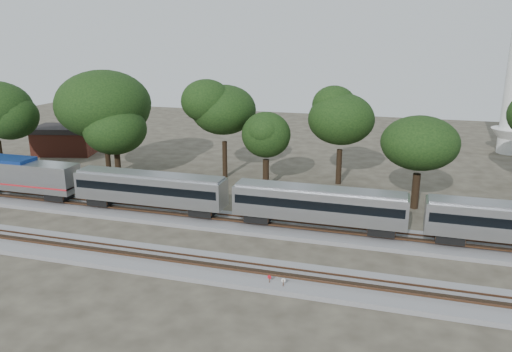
{
  "coord_description": "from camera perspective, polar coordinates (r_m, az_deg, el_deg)",
  "views": [
    {
      "loc": [
        14.47,
        -38.16,
        18.35
      ],
      "look_at": [
        1.62,
        5.0,
        5.53
      ],
      "focal_mm": 35.0,
      "sensor_mm": 36.0,
      "label": 1
    }
  ],
  "objects": [
    {
      "name": "brick_building",
      "position": [
        85.07,
        -20.88,
        3.9
      ],
      "size": [
        10.44,
        8.48,
        4.39
      ],
      "rotation": [
        0.0,
        0.0,
        0.24
      ],
      "color": "brown",
      "rests_on": "ground"
    },
    {
      "name": "tree_2",
      "position": [
        65.78,
        -15.8,
        5.11
      ],
      "size": [
        6.86,
        6.86,
        9.67
      ],
      "color": "black",
      "rests_on": "ground"
    },
    {
      "name": "tree_5",
      "position": [
        62.66,
        9.7,
        6.41
      ],
      "size": [
        8.43,
        8.43,
        11.88
      ],
      "color": "black",
      "rests_on": "ground"
    },
    {
      "name": "tree_3",
      "position": [
        64.84,
        -3.68,
        7.55
      ],
      "size": [
        9.14,
        9.14,
        12.89
      ],
      "color": "black",
      "rests_on": "ground"
    },
    {
      "name": "track_near",
      "position": [
        41.3,
        -5.82,
        -10.26
      ],
      "size": [
        160.0,
        5.0,
        0.73
      ],
      "color": "slate",
      "rests_on": "ground"
    },
    {
      "name": "switch_lever",
      "position": [
        37.79,
        4.05,
        -12.94
      ],
      "size": [
        0.53,
        0.36,
        0.3
      ],
      "primitive_type": "cube",
      "rotation": [
        0.0,
        0.0,
        -0.13
      ],
      "color": "#512D19",
      "rests_on": "ground"
    },
    {
      "name": "ground",
      "position": [
        44.75,
        -3.86,
        -8.36
      ],
      "size": [
        160.0,
        160.0,
        0.0
      ],
      "primitive_type": "plane",
      "color": "#383328",
      "rests_on": "ground"
    },
    {
      "name": "train",
      "position": [
        46.78,
        18.05,
        -4.02
      ],
      "size": [
        102.46,
        2.92,
        4.3
      ],
      "color": "#ADB0B4",
      "rests_on": "ground"
    },
    {
      "name": "switch_stand_white",
      "position": [
        37.72,
        3.13,
        -12.1
      ],
      "size": [
        0.32,
        0.12,
        1.04
      ],
      "rotation": [
        0.0,
        0.0,
        0.28
      ],
      "color": "#512D19",
      "rests_on": "ground"
    },
    {
      "name": "switch_stand_red",
      "position": [
        38.18,
        1.54,
        -11.75
      ],
      "size": [
        0.31,
        0.11,
        1.0
      ],
      "rotation": [
        0.0,
        0.0,
        -0.26
      ],
      "color": "#512D19",
      "rests_on": "ground"
    },
    {
      "name": "track_far",
      "position": [
        49.89,
        -1.46,
        -5.44
      ],
      "size": [
        160.0,
        5.0,
        0.73
      ],
      "color": "slate",
      "rests_on": "ground"
    },
    {
      "name": "tree_4",
      "position": [
        60.32,
        1.16,
        4.71
      ],
      "size": [
        6.79,
        6.79,
        9.58
      ],
      "color": "black",
      "rests_on": "ground"
    },
    {
      "name": "tree_6",
      "position": [
        55.55,
        18.22,
        3.58
      ],
      "size": [
        7.41,
        7.41,
        10.45
      ],
      "color": "black",
      "rests_on": "ground"
    },
    {
      "name": "tree_1",
      "position": [
        68.48,
        -17.04,
        7.81
      ],
      "size": [
        9.72,
        9.72,
        13.7
      ],
      "color": "black",
      "rests_on": "ground"
    }
  ]
}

